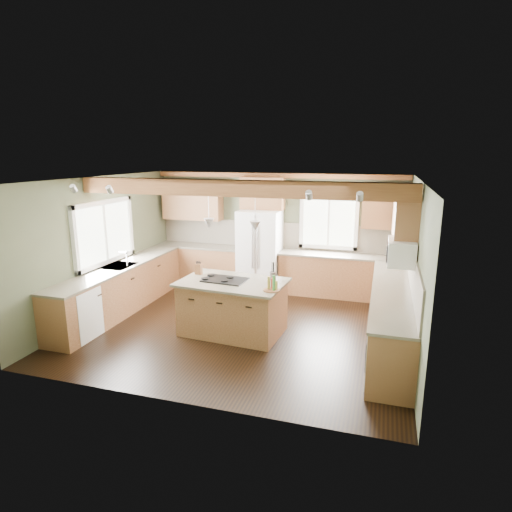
% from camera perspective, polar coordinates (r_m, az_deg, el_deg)
% --- Properties ---
extents(floor, '(5.60, 5.60, 0.00)m').
position_cam_1_polar(floor, '(7.74, -1.79, -9.35)').
color(floor, black).
rests_on(floor, ground).
extents(ceiling, '(5.60, 5.60, 0.00)m').
position_cam_1_polar(ceiling, '(7.14, -1.95, 10.24)').
color(ceiling, silver).
rests_on(ceiling, wall_back).
extents(wall_back, '(5.60, 0.00, 5.60)m').
position_cam_1_polar(wall_back, '(9.69, 2.85, 3.37)').
color(wall_back, '#464E37').
rests_on(wall_back, ground).
extents(wall_left, '(0.00, 5.00, 5.00)m').
position_cam_1_polar(wall_left, '(8.63, -19.79, 1.30)').
color(wall_left, '#464E37').
rests_on(wall_left, ground).
extents(wall_right, '(0.00, 5.00, 5.00)m').
position_cam_1_polar(wall_right, '(6.99, 20.46, -1.51)').
color(wall_right, '#464E37').
rests_on(wall_right, ground).
extents(ceiling_beam, '(5.55, 0.26, 0.26)m').
position_cam_1_polar(ceiling_beam, '(6.88, -2.71, 9.01)').
color(ceiling_beam, brown).
rests_on(ceiling_beam, ceiling).
extents(soffit_trim, '(5.55, 0.20, 0.10)m').
position_cam_1_polar(soffit_trim, '(9.45, 2.80, 10.69)').
color(soffit_trim, brown).
rests_on(soffit_trim, ceiling).
extents(backsplash_back, '(5.58, 0.03, 0.58)m').
position_cam_1_polar(backsplash_back, '(9.69, 2.83, 2.83)').
color(backsplash_back, brown).
rests_on(backsplash_back, wall_back).
extents(backsplash_right, '(0.03, 3.70, 0.58)m').
position_cam_1_polar(backsplash_right, '(7.06, 20.26, -2.10)').
color(backsplash_right, brown).
rests_on(backsplash_right, wall_right).
extents(base_cab_back_left, '(2.02, 0.60, 0.88)m').
position_cam_1_polar(base_cab_back_left, '(10.17, -7.45, -1.20)').
color(base_cab_back_left, brown).
rests_on(base_cab_back_left, floor).
extents(counter_back_left, '(2.06, 0.64, 0.04)m').
position_cam_1_polar(counter_back_left, '(10.06, -7.53, 1.34)').
color(counter_back_left, '#474034').
rests_on(counter_back_left, base_cab_back_left).
extents(base_cab_back_right, '(2.62, 0.60, 0.88)m').
position_cam_1_polar(base_cab_back_right, '(9.35, 11.24, -2.66)').
color(base_cab_back_right, brown).
rests_on(base_cab_back_right, floor).
extents(counter_back_right, '(2.66, 0.64, 0.04)m').
position_cam_1_polar(counter_back_right, '(9.24, 11.38, 0.08)').
color(counter_back_right, '#474034').
rests_on(counter_back_right, base_cab_back_right).
extents(base_cab_left, '(0.60, 3.70, 0.88)m').
position_cam_1_polar(base_cab_left, '(8.71, -17.55, -4.27)').
color(base_cab_left, brown).
rests_on(base_cab_left, floor).
extents(counter_left, '(0.64, 3.74, 0.04)m').
position_cam_1_polar(counter_left, '(8.58, -17.76, -1.35)').
color(counter_left, '#474034').
rests_on(counter_left, base_cab_left).
extents(base_cab_right, '(0.60, 3.70, 0.88)m').
position_cam_1_polar(base_cab_right, '(7.28, 17.50, -7.80)').
color(base_cab_right, brown).
rests_on(base_cab_right, floor).
extents(counter_right, '(0.64, 3.74, 0.04)m').
position_cam_1_polar(counter_right, '(7.13, 17.77, -4.35)').
color(counter_right, '#474034').
rests_on(counter_right, base_cab_right).
extents(upper_cab_back_left, '(1.40, 0.35, 0.90)m').
position_cam_1_polar(upper_cab_back_left, '(10.09, -8.47, 7.38)').
color(upper_cab_back_left, brown).
rests_on(upper_cab_back_left, wall_back).
extents(upper_cab_over_fridge, '(0.96, 0.35, 0.70)m').
position_cam_1_polar(upper_cab_over_fridge, '(9.48, 0.88, 8.35)').
color(upper_cab_over_fridge, brown).
rests_on(upper_cab_over_fridge, wall_back).
extents(upper_cab_right, '(0.35, 2.20, 0.90)m').
position_cam_1_polar(upper_cab_right, '(7.74, 19.19, 4.91)').
color(upper_cab_right, brown).
rests_on(upper_cab_right, wall_right).
extents(upper_cab_back_corner, '(0.90, 0.35, 0.90)m').
position_cam_1_polar(upper_cab_back_corner, '(9.14, 16.85, 6.32)').
color(upper_cab_back_corner, brown).
rests_on(upper_cab_back_corner, wall_back).
extents(window_left, '(0.04, 1.60, 1.05)m').
position_cam_1_polar(window_left, '(8.61, -19.62, 2.99)').
color(window_left, white).
rests_on(window_left, wall_left).
extents(window_back, '(1.10, 0.04, 1.00)m').
position_cam_1_polar(window_back, '(9.42, 9.67, 4.45)').
color(window_back, white).
rests_on(window_back, wall_back).
extents(sink, '(0.50, 0.65, 0.03)m').
position_cam_1_polar(sink, '(8.58, -17.77, -1.32)').
color(sink, '#262628').
rests_on(sink, counter_left).
extents(faucet, '(0.02, 0.02, 0.28)m').
position_cam_1_polar(faucet, '(8.45, -16.83, -0.46)').
color(faucet, '#B2B2B7').
rests_on(faucet, sink).
extents(dishwasher, '(0.60, 0.60, 0.84)m').
position_cam_1_polar(dishwasher, '(7.73, -22.88, -7.08)').
color(dishwasher, white).
rests_on(dishwasher, floor).
extents(oven, '(0.60, 0.72, 0.84)m').
position_cam_1_polar(oven, '(6.09, 17.46, -12.24)').
color(oven, white).
rests_on(oven, floor).
extents(microwave, '(0.40, 0.70, 0.38)m').
position_cam_1_polar(microwave, '(6.87, 18.83, 0.52)').
color(microwave, white).
rests_on(microwave, wall_right).
extents(pendant_left, '(0.18, 0.18, 0.16)m').
position_cam_1_polar(pendant_left, '(7.16, -6.29, 4.37)').
color(pendant_left, '#B2B2B7').
rests_on(pendant_left, ceiling).
extents(pendant_right, '(0.18, 0.18, 0.16)m').
position_cam_1_polar(pendant_right, '(6.82, -0.11, 3.99)').
color(pendant_right, '#B2B2B7').
rests_on(pendant_right, ceiling).
extents(refrigerator, '(0.90, 0.74, 1.80)m').
position_cam_1_polar(refrigerator, '(9.48, 0.51, 0.70)').
color(refrigerator, silver).
rests_on(refrigerator, floor).
extents(island, '(1.72, 1.13, 0.88)m').
position_cam_1_polar(island, '(7.35, -3.12, -6.95)').
color(island, brown).
rests_on(island, floor).
extents(island_top, '(1.84, 1.25, 0.04)m').
position_cam_1_polar(island_top, '(7.21, -3.17, -3.52)').
color(island_top, '#474034').
rests_on(island_top, island).
extents(cooktop, '(0.75, 0.53, 0.02)m').
position_cam_1_polar(cooktop, '(7.25, -4.16, -3.17)').
color(cooktop, black).
rests_on(cooktop, island_top).
extents(knife_block, '(0.12, 0.09, 0.19)m').
position_cam_1_polar(knife_block, '(7.64, -7.66, -1.73)').
color(knife_block, '#57301A').
rests_on(knife_block, island_top).
extents(utensil_crock, '(0.11, 0.11, 0.14)m').
position_cam_1_polar(utensil_crock, '(7.24, 2.25, -2.68)').
color(utensil_crock, '#39302D').
rests_on(utensil_crock, island_top).
extents(bottle_tray, '(0.32, 0.32, 0.24)m').
position_cam_1_polar(bottle_tray, '(6.68, 2.09, -3.64)').
color(bottle_tray, '#58351A').
rests_on(bottle_tray, island_top).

